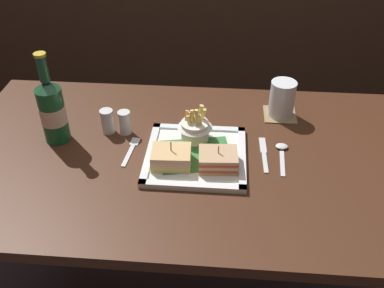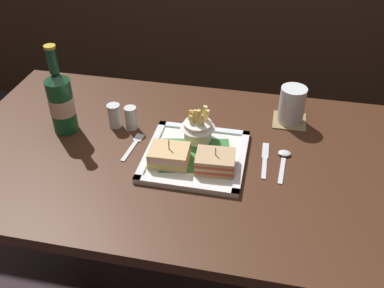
% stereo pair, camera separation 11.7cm
% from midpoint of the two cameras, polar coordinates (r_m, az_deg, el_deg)
% --- Properties ---
extents(dining_table, '(1.34, 0.75, 0.77)m').
position_cam_midpoint_polar(dining_table, '(1.30, 2.18, -6.79)').
color(dining_table, '#422415').
rests_on(dining_table, ground_plane).
extents(square_plate, '(0.27, 0.27, 0.02)m').
position_cam_midpoint_polar(square_plate, '(1.18, 3.27, -1.73)').
color(square_plate, white).
rests_on(square_plate, dining_table).
extents(sandwich_half_left, '(0.11, 0.09, 0.07)m').
position_cam_midpoint_polar(sandwich_half_left, '(1.14, -0.10, -1.66)').
color(sandwich_half_left, '#D7B57D').
rests_on(sandwich_half_left, square_plate).
extents(sandwich_half_right, '(0.11, 0.09, 0.07)m').
position_cam_midpoint_polar(sandwich_half_right, '(1.12, 6.06, -2.45)').
color(sandwich_half_right, tan).
rests_on(sandwich_half_right, square_plate).
extents(fries_cup, '(0.10, 0.10, 0.11)m').
position_cam_midpoint_polar(fries_cup, '(1.21, 3.53, 2.10)').
color(fries_cup, white).
rests_on(fries_cup, square_plate).
extents(beer_bottle, '(0.07, 0.07, 0.27)m').
position_cam_midpoint_polar(beer_bottle, '(1.28, -14.45, 5.43)').
color(beer_bottle, '#15572D').
rests_on(beer_bottle, dining_table).
extents(drink_coaster, '(0.10, 0.10, 0.00)m').
position_cam_midpoint_polar(drink_coaster, '(1.37, 15.13, 2.88)').
color(drink_coaster, '#91774E').
rests_on(drink_coaster, dining_table).
extents(water_glass, '(0.08, 0.08, 0.11)m').
position_cam_midpoint_polar(water_glass, '(1.35, 15.46, 4.64)').
color(water_glass, silver).
rests_on(water_glass, dining_table).
extents(fork, '(0.03, 0.13, 0.00)m').
position_cam_midpoint_polar(fork, '(1.23, -5.06, -0.25)').
color(fork, silver).
rests_on(fork, dining_table).
extents(knife, '(0.02, 0.16, 0.00)m').
position_cam_midpoint_polar(knife, '(1.21, 12.36, -1.98)').
color(knife, silver).
rests_on(knife, dining_table).
extents(spoon, '(0.04, 0.14, 0.01)m').
position_cam_midpoint_polar(spoon, '(1.21, 14.75, -1.91)').
color(spoon, silver).
rests_on(spoon, dining_table).
extents(salt_shaker, '(0.04, 0.04, 0.07)m').
position_cam_midpoint_polar(salt_shaker, '(1.30, -7.69, 3.47)').
color(salt_shaker, silver).
rests_on(salt_shaker, dining_table).
extents(pepper_shaker, '(0.04, 0.04, 0.07)m').
position_cam_midpoint_polar(pepper_shaker, '(1.29, -5.51, 3.19)').
color(pepper_shaker, silver).
rests_on(pepper_shaker, dining_table).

